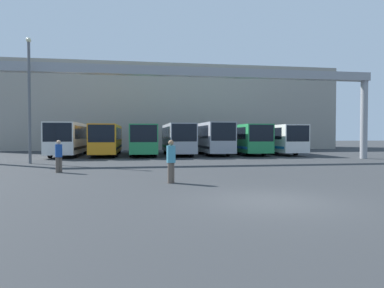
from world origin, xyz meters
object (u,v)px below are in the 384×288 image
Objects in this scene: bus_slot_5 at (244,137)px; bus_slot_2 at (143,138)px; lamp_post at (29,96)px; bus_slot_4 at (211,137)px; bus_slot_0 at (69,137)px; pedestrian_far_center at (59,155)px; bus_slot_1 at (107,138)px; bus_slot_6 at (273,138)px; pedestrian_mid_left at (171,160)px; bus_slot_3 at (178,137)px.

bus_slot_2 is at bearing 179.35° from bus_slot_5.
bus_slot_4 is at bearing 31.44° from lamp_post.
pedestrian_far_center is (2.35, -15.35, -0.89)m from bus_slot_0.
bus_slot_0 reaches higher than bus_slot_1.
bus_slot_4 is at bearing -175.84° from bus_slot_6.
bus_slot_5 is at bearing 1.14° from pedestrian_far_center.
bus_slot_0 is at bearing -177.74° from bus_slot_4.
bus_slot_0 is 7.20m from bus_slot_2.
bus_slot_2 is 14.40m from bus_slot_6.
bus_slot_0 is 21.60m from bus_slot_6.
pedestrian_far_center is at bearing -81.31° from bus_slot_0.
bus_slot_5 reaches higher than bus_slot_6.
lamp_post reaches higher than pedestrian_far_center.
bus_slot_5 reaches higher than bus_slot_2.
bus_slot_5 is (3.60, -0.38, -0.10)m from bus_slot_4.
bus_slot_0 is 0.90× the size of bus_slot_4.
bus_slot_2 is (3.60, -0.41, -0.00)m from bus_slot_1.
bus_slot_0 is 17.98m from bus_slot_5.
pedestrian_mid_left is at bearing -115.67° from bus_slot_5.
bus_slot_2 is 20.75m from pedestrian_mid_left.
bus_slot_1 reaches higher than pedestrian_far_center.
lamp_post is (-1.04, -8.86, 3.06)m from bus_slot_0.
bus_slot_1 is 10.79m from bus_slot_4.
pedestrian_mid_left is (-6.30, -20.97, -0.91)m from bus_slot_4.
bus_slot_6 is (7.19, 0.52, -0.12)m from bus_slot_4.
pedestrian_mid_left is (4.48, -21.13, -0.78)m from bus_slot_1.
pedestrian_far_center is at bearing -95.50° from pedestrian_mid_left.
lamp_post is (-9.12, 11.55, 3.92)m from pedestrian_mid_left.
bus_slot_2 is 3.60m from bus_slot_3.
bus_slot_0 is 15.55m from pedestrian_far_center.
bus_slot_6 is at bearing -176.19° from pedestrian_mid_left.
pedestrian_mid_left is (-9.90, -20.60, -0.81)m from bus_slot_5.
bus_slot_3 is 15.23m from lamp_post.
bus_slot_1 is at bearing 179.17° from bus_slot_4.
lamp_post reaches higher than bus_slot_5.
lamp_post reaches higher than bus_slot_4.
lamp_post is (-19.02, -9.05, 3.11)m from bus_slot_5.
lamp_post is at bearing 73.90° from pedestrian_far_center.
bus_slot_0 reaches higher than pedestrian_far_center.
bus_slot_0 is 14.39m from bus_slot_4.
bus_slot_5 is at bearing -169.74° from pedestrian_mid_left.
bus_slot_6 is (17.98, 0.37, 0.01)m from bus_slot_1.
bus_slot_3 is 1.15× the size of lamp_post.
bus_slot_4 is 5.98× the size of pedestrian_mid_left.
pedestrian_mid_left is 15.23m from lamp_post.
pedestrian_far_center is (-4.84, -15.66, -0.81)m from bus_slot_2.
pedestrian_mid_left is at bearing -106.73° from bus_slot_4.
pedestrian_far_center is (-1.25, -16.07, -0.81)m from bus_slot_1.
bus_slot_5 is at bearing -0.32° from bus_slot_3.
pedestrian_mid_left is at bearing -122.12° from bus_slot_6.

